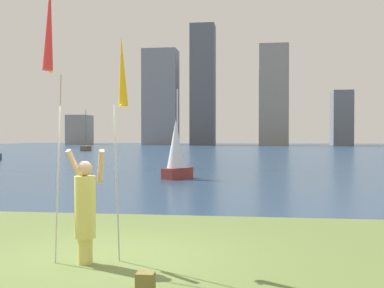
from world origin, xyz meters
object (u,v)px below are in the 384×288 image
(sailboat_4, at_px, (86,148))
(kite_flag_right, at_px, (122,76))
(person, at_px, (85,207))
(kite_flag_left, at_px, (50,31))
(sailboat_6, at_px, (176,151))
(bag, at_px, (145,283))

(sailboat_4, bearing_deg, kite_flag_right, -69.54)
(person, height_order, kite_flag_left, kite_flag_left)
(kite_flag_left, distance_m, sailboat_6, 15.27)
(kite_flag_left, distance_m, bag, 4.04)
(bag, distance_m, sailboat_6, 16.35)
(sailboat_4, distance_m, sailboat_6, 43.32)
(bag, xyz_separation_m, sailboat_4, (-20.77, 55.31, 0.24))
(sailboat_6, bearing_deg, kite_flag_left, -88.11)
(kite_flag_right, relative_size, sailboat_6, 0.87)
(kite_flag_left, relative_size, kite_flag_right, 1.21)
(kite_flag_right, height_order, sailboat_4, sailboat_4)
(kite_flag_left, height_order, sailboat_6, kite_flag_left)
(bag, bearing_deg, sailboat_4, 110.59)
(kite_flag_left, bearing_deg, person, 23.27)
(kite_flag_right, height_order, sailboat_6, sailboat_6)
(person, xyz_separation_m, kite_flag_right, (0.48, 0.42, 2.10))
(sailboat_4, bearing_deg, bag, -69.41)
(person, bearing_deg, bag, -58.36)
(kite_flag_right, bearing_deg, kite_flag_left, -147.05)
(sailboat_4, xyz_separation_m, sailboat_6, (18.53, -39.15, 0.92))
(person, bearing_deg, kite_flag_right, 28.04)
(person, bearing_deg, kite_flag_left, -169.60)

